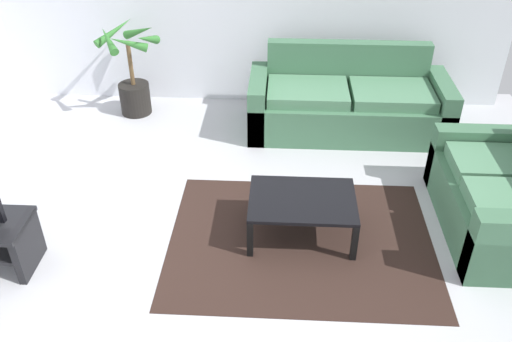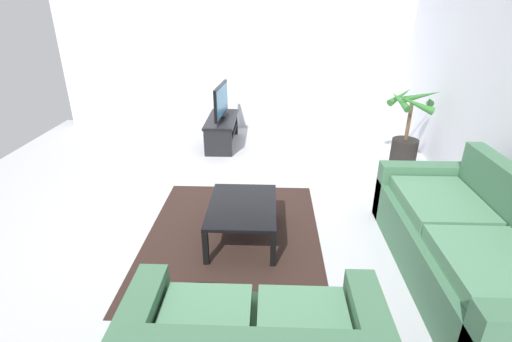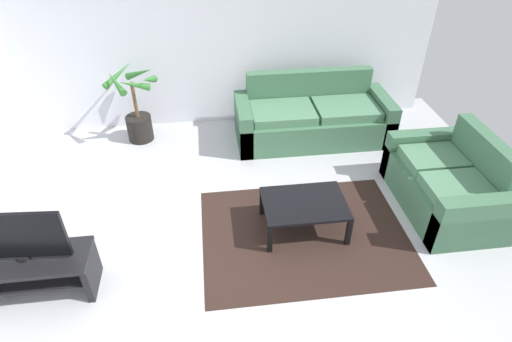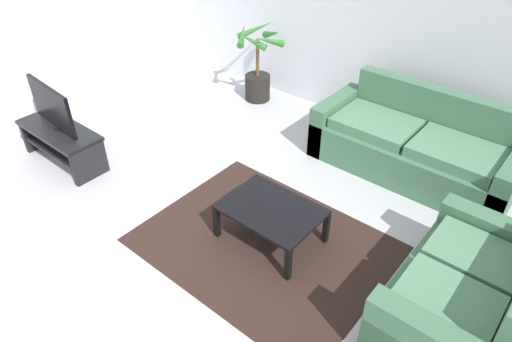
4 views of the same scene
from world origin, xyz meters
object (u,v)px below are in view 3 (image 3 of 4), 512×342
Objects in this scene: tv at (14,236)px; coffee_table at (304,206)px; potted_palm at (137,112)px; couch_loveseat at (447,185)px; couch_main at (312,119)px; tv_stand at (30,270)px.

tv is 0.99× the size of coffee_table.
potted_palm is (-1.93, 2.14, 0.11)m from coffee_table.
potted_palm is (0.71, 2.66, -0.28)m from tv.
potted_palm is at bearing 151.57° from couch_loveseat.
couch_main is 1.48× the size of couch_loveseat.
couch_loveseat is 1.33× the size of tv_stand.
couch_loveseat reaches higher than tv_stand.
couch_loveseat is 1.36× the size of potted_palm.
tv is at bearing -170.97° from couch_loveseat.
couch_loveseat reaches higher than coffee_table.
tv is at bearing 85.63° from tv_stand.
couch_main is 2.49m from potted_palm.
coffee_table is at bearing -105.93° from couch_main.
tv_stand is at bearing -168.94° from coffee_table.
couch_main is at bearing 36.93° from tv.
potted_palm reaches higher than tv_stand.
tv reaches higher than couch_main.
tv reaches higher than coffee_table.
tv_stand is at bearing -170.93° from couch_loveseat.
potted_palm is at bearing 132.04° from coffee_table.
tv is (0.00, 0.00, 0.43)m from tv_stand.
tv_stand is 1.02× the size of potted_palm.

